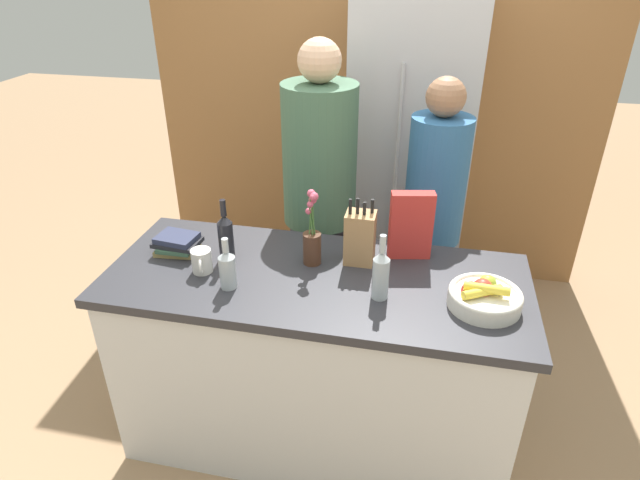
% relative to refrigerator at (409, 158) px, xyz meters
% --- Properties ---
extents(ground_plane, '(14.00, 14.00, 0.00)m').
position_rel_refrigerator_xyz_m(ground_plane, '(-0.29, -1.36, -0.95)').
color(ground_plane, '#A37F5B').
extents(kitchen_island, '(1.74, 0.72, 0.91)m').
position_rel_refrigerator_xyz_m(kitchen_island, '(-0.29, -1.36, -0.50)').
color(kitchen_island, silver).
rests_on(kitchen_island, ground_plane).
extents(back_wall_wood, '(2.94, 0.12, 2.60)m').
position_rel_refrigerator_xyz_m(back_wall_wood, '(-0.29, 0.36, 0.35)').
color(back_wall_wood, '#9E6B3D').
rests_on(back_wall_wood, ground_plane).
extents(refrigerator, '(0.70, 0.62, 1.91)m').
position_rel_refrigerator_xyz_m(refrigerator, '(0.00, 0.00, 0.00)').
color(refrigerator, '#B7B7BC').
rests_on(refrigerator, ground_plane).
extents(fruit_bowl, '(0.27, 0.27, 0.11)m').
position_rel_refrigerator_xyz_m(fruit_bowl, '(0.38, -1.43, -0.00)').
color(fruit_bowl, silver).
rests_on(fruit_bowl, kitchen_island).
extents(knife_block, '(0.12, 0.11, 0.30)m').
position_rel_refrigerator_xyz_m(knife_block, '(-0.13, -1.21, 0.07)').
color(knife_block, '#A87A4C').
rests_on(knife_block, kitchen_island).
extents(flower_vase, '(0.08, 0.08, 0.34)m').
position_rel_refrigerator_xyz_m(flower_vase, '(-0.32, -1.26, 0.07)').
color(flower_vase, '#4C2D1E').
rests_on(flower_vase, kitchen_island).
extents(cereal_box, '(0.19, 0.10, 0.30)m').
position_rel_refrigerator_xyz_m(cereal_box, '(0.08, -1.12, 0.11)').
color(cereal_box, red).
rests_on(cereal_box, kitchen_island).
extents(coffee_mug, '(0.08, 0.12, 0.10)m').
position_rel_refrigerator_xyz_m(coffee_mug, '(-0.75, -1.43, 0.01)').
color(coffee_mug, silver).
rests_on(coffee_mug, kitchen_island).
extents(book_stack, '(0.20, 0.15, 0.08)m').
position_rel_refrigerator_xyz_m(book_stack, '(-0.92, -1.30, -0.00)').
color(book_stack, '#99844C').
rests_on(book_stack, kitchen_island).
extents(bottle_oil, '(0.07, 0.07, 0.22)m').
position_rel_refrigerator_xyz_m(bottle_oil, '(-0.61, -1.51, 0.04)').
color(bottle_oil, '#B2BCC1').
rests_on(bottle_oil, kitchen_island).
extents(bottle_vinegar, '(0.07, 0.07, 0.27)m').
position_rel_refrigerator_xyz_m(bottle_vinegar, '(-0.01, -1.45, 0.06)').
color(bottle_vinegar, '#B2BCC1').
rests_on(bottle_vinegar, kitchen_island).
extents(bottle_wine, '(0.07, 0.07, 0.28)m').
position_rel_refrigerator_xyz_m(bottle_wine, '(-0.69, -1.30, 0.07)').
color(bottle_wine, black).
rests_on(bottle_wine, kitchen_island).
extents(person_at_sink, '(0.37, 0.37, 1.75)m').
position_rel_refrigerator_xyz_m(person_at_sink, '(-0.41, -0.72, 0.03)').
color(person_at_sink, '#383842').
rests_on(person_at_sink, ground_plane).
extents(person_in_blue, '(0.30, 0.30, 1.59)m').
position_rel_refrigerator_xyz_m(person_in_blue, '(0.17, -0.66, -0.05)').
color(person_in_blue, '#383842').
rests_on(person_in_blue, ground_plane).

